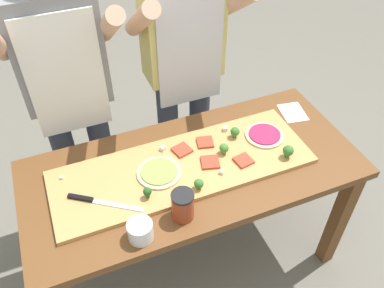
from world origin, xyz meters
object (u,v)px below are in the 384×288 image
at_px(pizza_whole_pesto_green, 159,173).
at_px(broccoli_floret_front_right, 235,132).
at_px(recipe_note, 293,112).
at_px(cook_left, 67,83).
at_px(cheese_crumble_c, 163,148).
at_px(flour_cup, 140,231).
at_px(broccoli_floret_front_mid, 224,148).
at_px(cheese_crumble_f, 177,195).
at_px(pizza_whole_beet_magenta, 264,135).
at_px(cheese_crumble_e, 222,172).
at_px(pizza_slice_near_left, 182,150).
at_px(prep_table, 193,183).
at_px(cheese_crumble_a, 185,190).
at_px(pizza_slice_near_right, 243,160).
at_px(broccoli_floret_center_left, 147,192).
at_px(broccoli_floret_back_left, 199,184).
at_px(pizza_slice_far_right, 210,162).
at_px(cheese_crumble_d, 61,177).
at_px(broccoli_floret_center_right, 288,151).
at_px(cheese_crumble_b, 225,129).
at_px(cook_right, 183,58).
at_px(sauce_jar, 183,205).
at_px(pizza_slice_far_left, 205,142).
at_px(chefs_knife, 95,201).

xyz_separation_m(pizza_whole_pesto_green, broccoli_floret_front_right, (0.42, 0.09, 0.03)).
distance_m(recipe_note, cook_left, 1.16).
bearing_deg(recipe_note, cheese_crumble_c, -177.70).
bearing_deg(recipe_note, flour_cup, -155.77).
xyz_separation_m(broccoli_floret_front_mid, cheese_crumble_f, (-0.30, -0.16, -0.02)).
distance_m(pizza_whole_beet_magenta, cheese_crumble_e, 0.33).
xyz_separation_m(pizza_whole_pesto_green, cook_left, (-0.27, 0.54, 0.20)).
bearing_deg(cheese_crumble_c, pizza_slice_near_left, -26.33).
bearing_deg(cheese_crumble_e, cheese_crumble_f, -168.71).
height_order(broccoli_floret_front_right, cheese_crumble_e, broccoli_floret_front_right).
bearing_deg(prep_table, cheese_crumble_f, -132.38).
xyz_separation_m(prep_table, cheese_crumble_f, (-0.14, -0.15, 0.15)).
height_order(pizza_whole_pesto_green, cheese_crumble_a, cheese_crumble_a).
xyz_separation_m(pizza_slice_near_right, pizza_slice_near_left, (-0.24, 0.17, 0.00)).
distance_m(broccoli_floret_front_right, broccoli_floret_center_left, 0.54).
distance_m(pizza_slice_near_left, broccoli_floret_back_left, 0.24).
height_order(prep_table, pizza_slice_far_right, pizza_slice_far_right).
bearing_deg(cheese_crumble_d, cheese_crumble_a, -30.14).
distance_m(pizza_whole_beet_magenta, broccoli_floret_center_right, 0.17).
bearing_deg(recipe_note, broccoli_floret_front_mid, -161.89).
distance_m(pizza_slice_near_right, cheese_crumble_c, 0.38).
bearing_deg(flour_cup, cheese_crumble_b, 36.78).
bearing_deg(broccoli_floret_center_right, pizza_slice_near_right, 165.94).
bearing_deg(prep_table, cheese_crumble_d, 166.78).
bearing_deg(cook_right, flour_cup, -121.52).
distance_m(pizza_slice_near_left, sauce_jar, 0.36).
bearing_deg(cheese_crumble_c, cheese_crumble_d, -179.75).
relative_size(pizza_slice_far_left, broccoli_floret_front_right, 1.30).
bearing_deg(cheese_crumble_f, cheese_crumble_c, 82.46).
height_order(broccoli_floret_center_left, cheese_crumble_c, broccoli_floret_center_left).
bearing_deg(broccoli_floret_front_mid, pizza_slice_near_right, -54.06).
xyz_separation_m(pizza_slice_near_left, cheese_crumble_f, (-0.12, -0.25, 0.00)).
bearing_deg(prep_table, sauce_jar, -121.04).
xyz_separation_m(pizza_slice_near_right, cook_left, (-0.65, 0.62, 0.20)).
bearing_deg(flour_cup, broccoli_floret_center_left, 63.50).
bearing_deg(chefs_knife, prep_table, 5.97).
bearing_deg(sauce_jar, cook_right, 68.28).
distance_m(broccoli_floret_front_mid, cheese_crumble_f, 0.34).
xyz_separation_m(pizza_slice_near_right, broccoli_floret_center_left, (-0.47, -0.03, 0.03)).
bearing_deg(cheese_crumble_a, cook_right, 69.09).
bearing_deg(cheese_crumble_f, recipe_note, 22.15).
height_order(chefs_knife, sauce_jar, sauce_jar).
distance_m(pizza_whole_pesto_green, broccoli_floret_center_right, 0.59).
bearing_deg(pizza_whole_beet_magenta, pizza_slice_far_left, 167.62).
distance_m(pizza_whole_pesto_green, cook_right, 0.67).
bearing_deg(sauce_jar, broccoli_floret_front_mid, 39.35).
bearing_deg(sauce_jar, recipe_note, 27.31).
bearing_deg(broccoli_floret_front_right, pizza_slice_near_left, 178.71).
bearing_deg(flour_cup, cheese_crumble_f, 31.92).
relative_size(broccoli_floret_back_left, flour_cup, 0.52).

